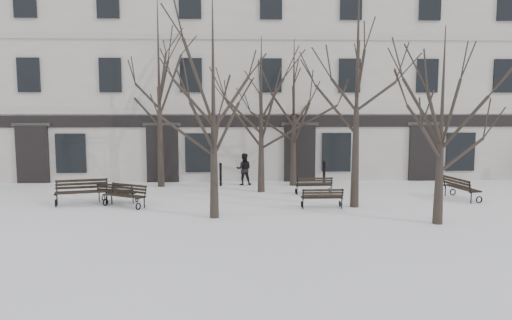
{
  "coord_description": "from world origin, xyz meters",
  "views": [
    {
      "loc": [
        0.27,
        -17.41,
        4.06
      ],
      "look_at": [
        1.06,
        3.0,
        1.69
      ],
      "focal_mm": 35.0,
      "sensor_mm": 36.0,
      "label": 1
    }
  ],
  "objects": [
    {
      "name": "pedestrian_b",
      "position": [
        0.62,
        6.92,
        0.0
      ],
      "size": [
        0.78,
        0.62,
        1.57
      ],
      "primitive_type": "imported",
      "rotation": [
        0.0,
        0.0,
        3.11
      ],
      "color": "black",
      "rests_on": "ground"
    },
    {
      "name": "tree_6",
      "position": [
        3.03,
        6.68,
        4.42
      ],
      "size": [
        4.95,
        4.95,
        7.07
      ],
      "color": "black",
      "rests_on": "ground"
    },
    {
      "name": "tree_4",
      "position": [
        -3.39,
        6.59,
        5.57
      ],
      "size": [
        6.24,
        6.24,
        8.91
      ],
      "color": "black",
      "rests_on": "ground"
    },
    {
      "name": "building",
      "position": [
        0.0,
        12.96,
        5.52
      ],
      "size": [
        40.4,
        10.2,
        11.4
      ],
      "color": "beige",
      "rests_on": "ground"
    },
    {
      "name": "bench_0",
      "position": [
        -5.91,
        2.39,
        0.55
      ],
      "size": [
        2.09,
        1.15,
        1.01
      ],
      "rotation": [
        0.0,
        0.0,
        0.23
      ],
      "color": "black",
      "rests_on": "ground"
    },
    {
      "name": "bench_5",
      "position": [
        9.65,
        2.85,
        0.51
      ],
      "size": [
        1.0,
        1.94,
        0.94
      ],
      "rotation": [
        0.0,
        0.0,
        1.75
      ],
      "color": "black",
      "rests_on": "ground"
    },
    {
      "name": "tree_5",
      "position": [
        1.38,
        4.98,
        4.34
      ],
      "size": [
        4.87,
        4.87,
        6.95
      ],
      "color": "black",
      "rests_on": "ground"
    },
    {
      "name": "ground",
      "position": [
        0.0,
        0.0,
        0.0
      ],
      "size": [
        100.0,
        100.0,
        0.0
      ],
      "primitive_type": "plane",
      "color": "white",
      "rests_on": "ground"
    },
    {
      "name": "bench_4",
      "position": [
        3.66,
        4.18,
        0.44
      ],
      "size": [
        1.63,
        0.66,
        0.81
      ],
      "rotation": [
        0.0,
        0.0,
        3.19
      ],
      "color": "black",
      "rests_on": "ground"
    },
    {
      "name": "bollard_a",
      "position": [
        -0.52,
        6.67,
        0.61
      ],
      "size": [
        0.15,
        0.15,
        1.14
      ],
      "color": "black",
      "rests_on": "ground"
    },
    {
      "name": "tree_3",
      "position": [
        7.01,
        -1.26,
        4.07
      ],
      "size": [
        4.56,
        4.56,
        6.52
      ],
      "color": "black",
      "rests_on": "ground"
    },
    {
      "name": "bench_2",
      "position": [
        3.54,
        1.32,
        0.43
      ],
      "size": [
        1.6,
        0.6,
        0.8
      ],
      "rotation": [
        0.0,
        0.0,
        3.16
      ],
      "color": "black",
      "rests_on": "ground"
    },
    {
      "name": "bench_3",
      "position": [
        -4.07,
        1.91,
        0.48
      ],
      "size": [
        1.81,
        1.4,
        0.88
      ],
      "rotation": [
        0.0,
        0.0,
        -0.52
      ],
      "color": "black",
      "rests_on": "ground"
    },
    {
      "name": "tree_2",
      "position": [
        4.85,
        1.53,
        5.73
      ],
      "size": [
        6.42,
        6.42,
        9.17
      ],
      "color": "black",
      "rests_on": "ground"
    },
    {
      "name": "bench_1",
      "position": [
        -4.6,
        2.78,
        0.44
      ],
      "size": [
        1.69,
        1.0,
        0.81
      ],
      "rotation": [
        0.0,
        0.0,
        2.86
      ],
      "color": "black",
      "rests_on": "ground"
    },
    {
      "name": "tree_1",
      "position": [
        -0.53,
        -0.08,
        4.8
      ],
      "size": [
        5.38,
        5.38,
        7.68
      ],
      "color": "black",
      "rests_on": "ground"
    },
    {
      "name": "bollard_b",
      "position": [
        4.57,
        6.72,
        0.64
      ],
      "size": [
        0.15,
        0.15,
        1.19
      ],
      "color": "black",
      "rests_on": "ground"
    }
  ]
}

